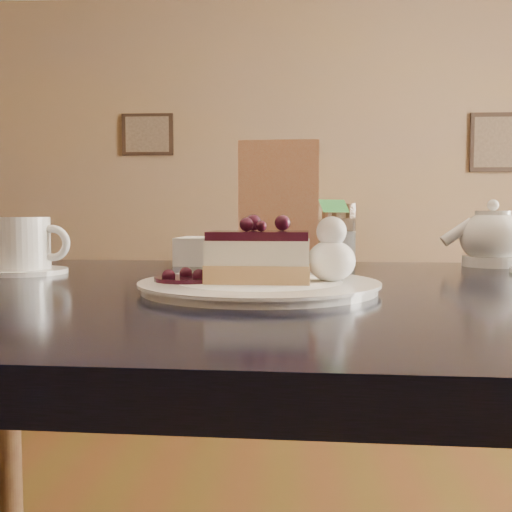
# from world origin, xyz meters

# --- Properties ---
(main_table) EXTENTS (1.33, 0.91, 0.81)m
(main_table) POSITION_xyz_m (-0.16, 0.22, 0.73)
(main_table) COLOR black
(main_table) RESTS_ON ground
(dessert_plate) EXTENTS (0.30, 0.30, 0.01)m
(dessert_plate) POSITION_xyz_m (-0.16, 0.17, 0.82)
(dessert_plate) COLOR white
(dessert_plate) RESTS_ON main_table
(cheesecake_slice) EXTENTS (0.13, 0.10, 0.06)m
(cheesecake_slice) POSITION_xyz_m (-0.16, 0.17, 0.86)
(cheesecake_slice) COLOR tan
(cheesecake_slice) RESTS_ON dessert_plate
(whipped_cream) EXTENTS (0.06, 0.06, 0.06)m
(whipped_cream) POSITION_xyz_m (-0.06, 0.18, 0.85)
(whipped_cream) COLOR white
(whipped_cream) RESTS_ON dessert_plate
(berry_sauce) EXTENTS (0.09, 0.09, 0.01)m
(berry_sauce) POSITION_xyz_m (-0.25, 0.17, 0.83)
(berry_sauce) COLOR #31091A
(berry_sauce) RESTS_ON dessert_plate
(coffee_set) EXTENTS (0.15, 0.14, 0.09)m
(coffee_set) POSITION_xyz_m (-0.56, 0.37, 0.85)
(coffee_set) COLOR white
(coffee_set) RESTS_ON main_table
(tea_set) EXTENTS (0.23, 0.25, 0.11)m
(tea_set) POSITION_xyz_m (0.28, 0.53, 0.86)
(tea_set) COLOR white
(tea_set) RESTS_ON main_table
(menu_card) EXTENTS (0.15, 0.04, 0.24)m
(menu_card) POSITION_xyz_m (-0.14, 0.53, 0.93)
(menu_card) COLOR beige
(menu_card) RESTS_ON main_table
(sugar_shaker) EXTENTS (0.06, 0.06, 0.12)m
(sugar_shaker) POSITION_xyz_m (-0.03, 0.52, 0.87)
(sugar_shaker) COLOR white
(sugar_shaker) RESTS_ON main_table
(napkin_stack) EXTENTS (0.13, 0.13, 0.05)m
(napkin_stack) POSITION_xyz_m (-0.27, 0.58, 0.84)
(napkin_stack) COLOR white
(napkin_stack) RESTS_ON main_table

